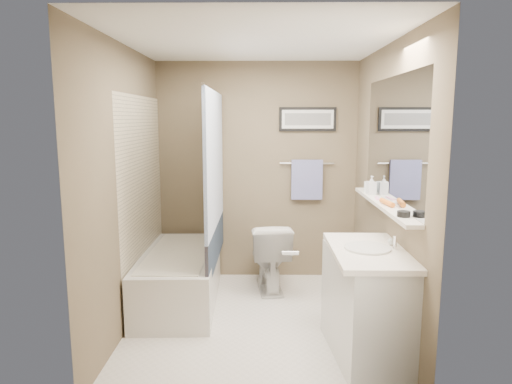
{
  "coord_description": "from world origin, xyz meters",
  "views": [
    {
      "loc": [
        0.05,
        -3.8,
        1.79
      ],
      "look_at": [
        0.0,
        0.15,
        1.15
      ],
      "focal_mm": 32.0,
      "sensor_mm": 36.0,
      "label": 1
    }
  ],
  "objects_px": {
    "hair_brush_front": "(387,203)",
    "glass_jar": "(368,187)",
    "soap_bottle": "(371,185)",
    "vanity": "(368,306)",
    "candle_bowl_near": "(404,214)",
    "bathtub": "(180,277)",
    "toilet": "(269,255)"
  },
  "relations": [
    {
      "from": "hair_brush_front",
      "to": "glass_jar",
      "type": "height_order",
      "value": "glass_jar"
    },
    {
      "from": "hair_brush_front",
      "to": "soap_bottle",
      "type": "height_order",
      "value": "soap_bottle"
    },
    {
      "from": "vanity",
      "to": "hair_brush_front",
      "type": "distance_m",
      "value": 0.81
    },
    {
      "from": "glass_jar",
      "to": "candle_bowl_near",
      "type": "bearing_deg",
      "value": -90.0
    },
    {
      "from": "vanity",
      "to": "candle_bowl_near",
      "type": "relative_size",
      "value": 10.0
    },
    {
      "from": "bathtub",
      "to": "candle_bowl_near",
      "type": "xyz_separation_m",
      "value": [
        1.79,
        -1.15,
        0.89
      ]
    },
    {
      "from": "hair_brush_front",
      "to": "vanity",
      "type": "bearing_deg",
      "value": -123.93
    },
    {
      "from": "bathtub",
      "to": "toilet",
      "type": "xyz_separation_m",
      "value": [
        0.88,
        0.37,
        0.11
      ]
    },
    {
      "from": "candle_bowl_near",
      "to": "soap_bottle",
      "type": "relative_size",
      "value": 0.54
    },
    {
      "from": "vanity",
      "to": "soap_bottle",
      "type": "relative_size",
      "value": 5.38
    },
    {
      "from": "glass_jar",
      "to": "hair_brush_front",
      "type": "bearing_deg",
      "value": -90.0
    },
    {
      "from": "vanity",
      "to": "candle_bowl_near",
      "type": "distance_m",
      "value": 0.77
    },
    {
      "from": "candle_bowl_near",
      "to": "soap_bottle",
      "type": "xyz_separation_m",
      "value": [
        0.0,
        0.95,
        0.06
      ]
    },
    {
      "from": "glass_jar",
      "to": "soap_bottle",
      "type": "bearing_deg",
      "value": -90.0
    },
    {
      "from": "vanity",
      "to": "glass_jar",
      "type": "bearing_deg",
      "value": 73.18
    },
    {
      "from": "toilet",
      "to": "hair_brush_front",
      "type": "distance_m",
      "value": 1.62
    },
    {
      "from": "toilet",
      "to": "bathtub",
      "type": "bearing_deg",
      "value": 16.73
    },
    {
      "from": "bathtub",
      "to": "vanity",
      "type": "bearing_deg",
      "value": -34.08
    },
    {
      "from": "vanity",
      "to": "hair_brush_front",
      "type": "relative_size",
      "value": 4.09
    },
    {
      "from": "bathtub",
      "to": "soap_bottle",
      "type": "distance_m",
      "value": 2.03
    },
    {
      "from": "bathtub",
      "to": "hair_brush_front",
      "type": "height_order",
      "value": "hair_brush_front"
    },
    {
      "from": "bathtub",
      "to": "vanity",
      "type": "relative_size",
      "value": 1.67
    },
    {
      "from": "candle_bowl_near",
      "to": "soap_bottle",
      "type": "bearing_deg",
      "value": 90.0
    },
    {
      "from": "vanity",
      "to": "hair_brush_front",
      "type": "xyz_separation_m",
      "value": [
        0.19,
        0.28,
        0.74
      ]
    },
    {
      "from": "candle_bowl_near",
      "to": "bathtub",
      "type": "bearing_deg",
      "value": 147.11
    },
    {
      "from": "bathtub",
      "to": "hair_brush_front",
      "type": "bearing_deg",
      "value": -24.19
    },
    {
      "from": "bathtub",
      "to": "candle_bowl_near",
      "type": "height_order",
      "value": "candle_bowl_near"
    },
    {
      "from": "hair_brush_front",
      "to": "toilet",
      "type": "bearing_deg",
      "value": 129.37
    },
    {
      "from": "hair_brush_front",
      "to": "soap_bottle",
      "type": "xyz_separation_m",
      "value": [
        0.0,
        0.53,
        0.06
      ]
    },
    {
      "from": "toilet",
      "to": "vanity",
      "type": "distance_m",
      "value": 1.55
    },
    {
      "from": "soap_bottle",
      "to": "hair_brush_front",
      "type": "bearing_deg",
      "value": -90.0
    },
    {
      "from": "bathtub",
      "to": "vanity",
      "type": "height_order",
      "value": "vanity"
    }
  ]
}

